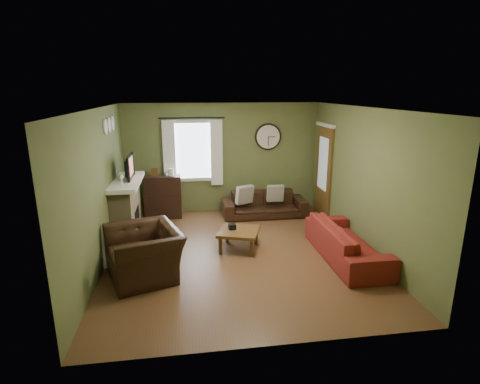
{
  "coord_description": "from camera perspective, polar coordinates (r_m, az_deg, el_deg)",
  "views": [
    {
      "loc": [
        -0.88,
        -6.24,
        2.89
      ],
      "look_at": [
        0.1,
        0.4,
        1.05
      ],
      "focal_mm": 28.0,
      "sensor_mm": 36.0,
      "label": 1
    }
  ],
  "objects": [
    {
      "name": "sofa_red",
      "position": [
        6.9,
        15.92,
        -7.29
      ],
      "size": [
        0.82,
        2.1,
        0.61
      ],
      "primitive_type": "imported",
      "rotation": [
        0.0,
        0.0,
        1.57
      ],
      "color": "maroon",
      "rests_on": "floor"
    },
    {
      "name": "pillow_left",
      "position": [
        8.63,
        0.71,
        -0.41
      ],
      "size": [
        0.43,
        0.29,
        0.42
      ],
      "primitive_type": "cube",
      "rotation": [
        0.0,
        0.0,
        0.42
      ],
      "color": "gray",
      "rests_on": "sofa_brown"
    },
    {
      "name": "tv_screen",
      "position": [
        7.76,
        -16.34,
        3.71
      ],
      "size": [
        0.02,
        0.62,
        0.36
      ],
      "primitive_type": "cube",
      "color": "#994C3F",
      "rests_on": "mantel"
    },
    {
      "name": "tissue_box",
      "position": [
        7.0,
        -1.22,
        -5.52
      ],
      "size": [
        0.14,
        0.14,
        0.1
      ],
      "primitive_type": "cube",
      "rotation": [
        0.0,
        0.0,
        0.1
      ],
      "color": "black",
      "rests_on": "coffee_table"
    },
    {
      "name": "curtain_right",
      "position": [
        8.87,
        -3.58,
        5.95
      ],
      "size": [
        0.28,
        0.04,
        1.55
      ],
      "primitive_type": "cube",
      "color": "white",
      "rests_on": "wall_back"
    },
    {
      "name": "wall_front",
      "position": [
        4.07,
        4.83,
        -7.72
      ],
      "size": [
        4.6,
        0.0,
        2.6
      ],
      "primitive_type": "cube",
      "color": "#5E6C3B",
      "rests_on": "ground"
    },
    {
      "name": "curtain_rod",
      "position": [
        8.75,
        -7.33,
        11.14
      ],
      "size": [
        0.03,
        0.03,
        1.5
      ],
      "primitive_type": "cylinder",
      "color": "black",
      "rests_on": "wall_back"
    },
    {
      "name": "armchair",
      "position": [
        6.2,
        -14.37,
        -8.97
      ],
      "size": [
        1.39,
        1.48,
        0.78
      ],
      "primitive_type": "imported",
      "rotation": [
        0.0,
        0.0,
        -1.24
      ],
      "color": "black",
      "rests_on": "floor"
    },
    {
      "name": "medallion_left",
      "position": [
        7.21,
        -19.83,
        9.34
      ],
      "size": [
        0.28,
        0.28,
        0.03
      ],
      "primitive_type": "cylinder",
      "color": "white",
      "rests_on": "wall_left"
    },
    {
      "name": "ceiling",
      "position": [
        6.31,
        -0.38,
        12.69
      ],
      "size": [
        4.6,
        5.2,
        0.0
      ],
      "primitive_type": "cube",
      "color": "white",
      "rests_on": "ground"
    },
    {
      "name": "wine_glass_a",
      "position": [
        7.15,
        -17.59,
        1.52
      ],
      "size": [
        0.07,
        0.07,
        0.19
      ],
      "primitive_type": null,
      "color": "white",
      "rests_on": "mantel"
    },
    {
      "name": "curtain_left",
      "position": [
        8.85,
        -10.73,
        5.69
      ],
      "size": [
        0.28,
        0.04,
        1.55
      ],
      "primitive_type": "cube",
      "color": "white",
      "rests_on": "wall_back"
    },
    {
      "name": "wall_back",
      "position": [
        9.03,
        -2.68,
        5.16
      ],
      "size": [
        4.6,
        0.0,
        2.6
      ],
      "primitive_type": "cube",
      "color": "#5E6C3B",
      "rests_on": "ground"
    },
    {
      "name": "pillow_right",
      "position": [
        8.78,
        5.4,
        -0.19
      ],
      "size": [
        0.39,
        0.14,
        0.39
      ],
      "primitive_type": "cube",
      "rotation": [
        0.0,
        0.0,
        -0.06
      ],
      "color": "gray",
      "rests_on": "sofa_brown"
    },
    {
      "name": "bookshelf",
      "position": [
        8.82,
        -11.65,
        -0.74
      ],
      "size": [
        0.84,
        0.36,
        0.99
      ],
      "primitive_type": null,
      "color": "black",
      "rests_on": "floor"
    },
    {
      "name": "fireplace",
      "position": [
        7.85,
        -16.95,
        -2.71
      ],
      "size": [
        0.4,
        1.4,
        1.1
      ],
      "primitive_type": "cube",
      "color": "tan",
      "rests_on": "floor"
    },
    {
      "name": "window_pane",
      "position": [
        8.93,
        -7.18,
        6.25
      ],
      "size": [
        1.0,
        0.02,
        1.3
      ],
      "primitive_type": null,
      "color": "silver",
      "rests_on": "wall_back"
    },
    {
      "name": "wall_clock",
      "position": [
        9.08,
        4.31,
        8.39
      ],
      "size": [
        0.64,
        0.06,
        0.64
      ],
      "primitive_type": null,
      "color": "white",
      "rests_on": "wall_back"
    },
    {
      "name": "tv",
      "position": [
        7.79,
        -16.89,
        3.28
      ],
      "size": [
        0.08,
        0.6,
        0.35
      ],
      "primitive_type": "imported",
      "rotation": [
        0.0,
        0.0,
        1.57
      ],
      "color": "black",
      "rests_on": "mantel"
    },
    {
      "name": "wall_left",
      "position": [
        6.6,
        -20.55,
        0.38
      ],
      "size": [
        0.0,
        5.2,
        2.6
      ],
      "primitive_type": "cube",
      "color": "#5E6C3B",
      "rests_on": "ground"
    },
    {
      "name": "medallion_mid",
      "position": [
        7.55,
        -19.33,
        9.62
      ],
      "size": [
        0.28,
        0.28,
        0.03
      ],
      "primitive_type": "cylinder",
      "color": "white",
      "rests_on": "wall_left"
    },
    {
      "name": "sofa_brown",
      "position": [
        8.83,
        3.72,
        -1.85
      ],
      "size": [
        1.96,
        0.76,
        0.57
      ],
      "primitive_type": "imported",
      "color": "black",
      "rests_on": "floor"
    },
    {
      "name": "floor",
      "position": [
        6.94,
        -0.34,
        -9.3
      ],
      "size": [
        4.6,
        5.2,
        0.0
      ],
      "primitive_type": "cube",
      "color": "brown",
      "rests_on": "ground"
    },
    {
      "name": "door",
      "position": [
        8.88,
        12.61,
        2.99
      ],
      "size": [
        0.05,
        0.9,
        2.1
      ],
      "primitive_type": "cube",
      "color": "brown",
      "rests_on": "floor"
    },
    {
      "name": "mantel",
      "position": [
        7.69,
        -17.07,
        1.48
      ],
      "size": [
        0.58,
        1.6,
        0.08
      ],
      "primitive_type": "cube",
      "color": "white",
      "rests_on": "fireplace"
    },
    {
      "name": "wall_right",
      "position": [
        7.18,
        18.13,
        1.77
      ],
      "size": [
        0.0,
        5.2,
        2.6
      ],
      "primitive_type": "cube",
      "color": "#5E6C3B",
      "rests_on": "ground"
    },
    {
      "name": "wine_glass_b",
      "position": [
        7.19,
        -17.54,
        1.7
      ],
      "size": [
        0.07,
        0.07,
        0.21
      ],
      "primitive_type": null,
      "color": "white",
      "rests_on": "mantel"
    },
    {
      "name": "medallion_right",
      "position": [
        7.89,
        -18.87,
        9.87
      ],
      "size": [
        0.28,
        0.28,
        0.03
      ],
      "primitive_type": "cylinder",
      "color": "white",
      "rests_on": "wall_left"
    },
    {
      "name": "book",
      "position": [
        8.78,
        -11.19,
        2.34
      ],
      "size": [
        0.17,
        0.23,
        0.02
      ],
      "primitive_type": "imported",
      "rotation": [
        0.0,
        0.0,
        -0.0
      ],
      "color": "#56381A",
      "rests_on": "bookshelf"
    },
    {
      "name": "coffee_table",
      "position": [
        7.03,
        -0.17,
        -7.25
      ],
      "size": [
        0.91,
        0.91,
        0.38
      ],
      "primitive_type": null,
      "rotation": [
        0.0,
        0.0,
        -0.33
      ],
      "color": "#56381A",
      "rests_on": "floor"
    },
    {
      "name": "firebox",
      "position": [
        7.9,
        -15.45,
        -4.39
      ],
      "size": [
        0.04,
        0.6,
        0.55
      ],
      "primitive_type": "cube",
      "color": "black",
      "rests_on": "fireplace"
    }
  ]
}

